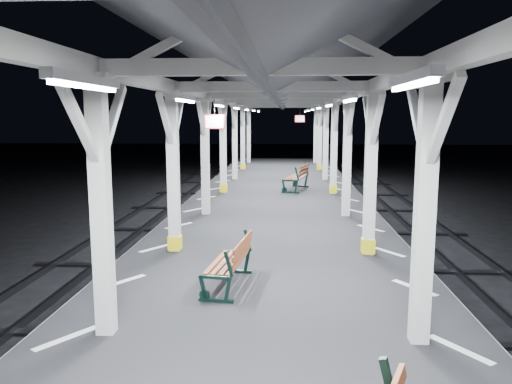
# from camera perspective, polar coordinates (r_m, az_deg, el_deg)

# --- Properties ---
(ground) EXTENTS (120.00, 120.00, 0.00)m
(ground) POSITION_cam_1_polar(r_m,az_deg,el_deg) (8.90, 1.15, -16.64)
(ground) COLOR black
(ground) RESTS_ON ground
(platform) EXTENTS (6.00, 50.00, 1.00)m
(platform) POSITION_cam_1_polar(r_m,az_deg,el_deg) (8.70, 1.16, -13.66)
(platform) COLOR black
(platform) RESTS_ON ground
(hazard_stripes_left) EXTENTS (1.00, 48.00, 0.01)m
(hazard_stripes_left) POSITION_cam_1_polar(r_m,az_deg,el_deg) (8.95, -14.94, -9.85)
(hazard_stripes_left) COLOR silver
(hazard_stripes_left) RESTS_ON platform
(hazard_stripes_right) EXTENTS (1.00, 48.00, 0.01)m
(hazard_stripes_right) POSITION_cam_1_polar(r_m,az_deg,el_deg) (8.77, 17.66, -10.37)
(hazard_stripes_right) COLOR silver
(hazard_stripes_right) RESTS_ON platform
(canopy) EXTENTS (5.40, 49.00, 4.65)m
(canopy) POSITION_cam_1_polar(r_m,az_deg,el_deg) (8.06, 1.25, 14.03)
(canopy) COLOR silver
(canopy) RESTS_ON platform
(bench_mid) EXTENTS (0.74, 1.57, 0.82)m
(bench_mid) POSITION_cam_1_polar(r_m,az_deg,el_deg) (8.30, -2.72, -7.91)
(bench_mid) COLOR black
(bench_mid) RESTS_ON platform
(bench_far) EXTENTS (1.08, 1.91, 0.98)m
(bench_far) POSITION_cam_1_polar(r_m,az_deg,el_deg) (19.02, 4.88, 1.77)
(bench_far) COLOR black
(bench_far) RESTS_ON platform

